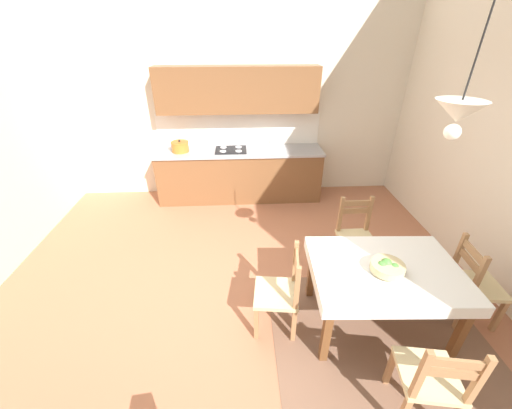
# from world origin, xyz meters

# --- Properties ---
(ground_plane) EXTENTS (6.34, 6.07, 0.10)m
(ground_plane) POSITION_xyz_m (0.00, 0.00, -0.05)
(ground_plane) COLOR #AD6B4C
(wall_back) EXTENTS (6.34, 0.12, 4.22)m
(wall_back) POSITION_xyz_m (0.00, 2.80, 2.11)
(wall_back) COLOR silver
(wall_back) RESTS_ON ground_plane
(area_rug) EXTENTS (2.10, 1.60, 0.01)m
(area_rug) POSITION_xyz_m (1.38, -0.54, 0.00)
(area_rug) COLOR brown
(area_rug) RESTS_ON ground_plane
(kitchen_cabinetry) EXTENTS (2.83, 0.63, 2.20)m
(kitchen_cabinetry) POSITION_xyz_m (0.03, 2.46, 0.86)
(kitchen_cabinetry) COLOR brown
(kitchen_cabinetry) RESTS_ON ground_plane
(dining_table) EXTENTS (1.42, 1.05, 0.75)m
(dining_table) POSITION_xyz_m (1.38, -0.44, 0.63)
(dining_table) COLOR brown
(dining_table) RESTS_ON ground_plane
(dining_chair_tv_side) EXTENTS (0.47, 0.47, 0.93)m
(dining_chair_tv_side) POSITION_xyz_m (0.40, -0.41, 0.44)
(dining_chair_tv_side) COLOR #D1BC89
(dining_chair_tv_side) RESTS_ON ground_plane
(dining_chair_camera_side) EXTENTS (0.48, 0.48, 0.93)m
(dining_chair_camera_side) POSITION_xyz_m (1.40, -1.32, 0.44)
(dining_chair_camera_side) COLOR #D1BC89
(dining_chair_camera_side) RESTS_ON ground_plane
(dining_chair_kitchen_side) EXTENTS (0.42, 0.42, 0.93)m
(dining_chair_kitchen_side) POSITION_xyz_m (1.45, 0.47, 0.44)
(dining_chair_kitchen_side) COLOR #D1BC89
(dining_chair_kitchen_side) RESTS_ON ground_plane
(dining_chair_window_side) EXTENTS (0.47, 0.47, 0.93)m
(dining_chair_window_side) POSITION_xyz_m (2.36, -0.40, 0.44)
(dining_chair_window_side) COLOR #D1BC89
(dining_chair_window_side) RESTS_ON ground_plane
(fruit_bowl) EXTENTS (0.30, 0.30, 0.12)m
(fruit_bowl) POSITION_xyz_m (1.34, -0.51, 0.81)
(fruit_bowl) COLOR tan
(fruit_bowl) RESTS_ON dining_table
(pendant_lamp) EXTENTS (0.32, 0.32, 0.81)m
(pendant_lamp) POSITION_xyz_m (1.49, -0.59, 2.20)
(pendant_lamp) COLOR black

